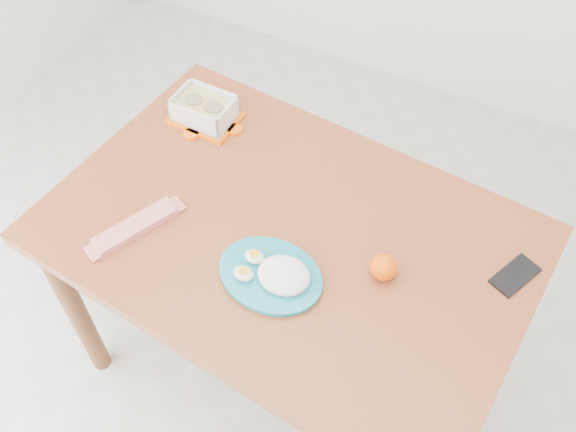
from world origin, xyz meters
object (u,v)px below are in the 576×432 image
at_px(dining_table, 288,254).
at_px(food_container, 204,110).
at_px(rice_plate, 275,274).
at_px(orange_fruit, 384,267).
at_px(smartphone, 515,275).

xyz_separation_m(dining_table, food_container, (-0.40, 0.25, 0.14)).
bearing_deg(food_container, rice_plate, -40.99).
bearing_deg(dining_table, orange_fruit, 2.41).
distance_m(orange_fruit, smartphone, 0.31).
bearing_deg(orange_fruit, smartphone, 26.91).
height_order(dining_table, orange_fruit, orange_fruit).
bearing_deg(orange_fruit, rice_plate, -149.93).
xyz_separation_m(food_container, smartphone, (0.93, -0.12, -0.04)).
relative_size(orange_fruit, smartphone, 0.53).
bearing_deg(rice_plate, smartphone, 32.30).
xyz_separation_m(food_container, rice_plate, (0.43, -0.39, -0.02)).
relative_size(dining_table, food_container, 6.68).
height_order(dining_table, rice_plate, rice_plate).
xyz_separation_m(orange_fruit, rice_plate, (-0.22, -0.13, -0.01)).
bearing_deg(dining_table, smartphone, 18.70).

